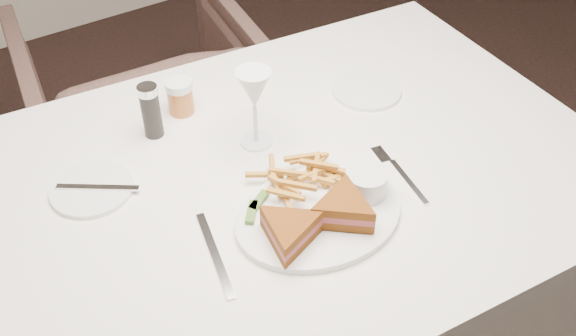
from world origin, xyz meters
The scene contains 3 objects.
table centered at (-0.34, 0.34, 0.38)m, with size 1.37×0.91×0.75m, color white.
chair_far centered at (-0.27, 1.21, 0.36)m, with size 0.70×0.66×0.72m, color #4A332D.
table_setting centered at (-0.34, 0.29, 0.79)m, with size 0.81×0.65×0.18m.
Camera 1 is at (-0.84, -0.46, 1.61)m, focal length 40.00 mm.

